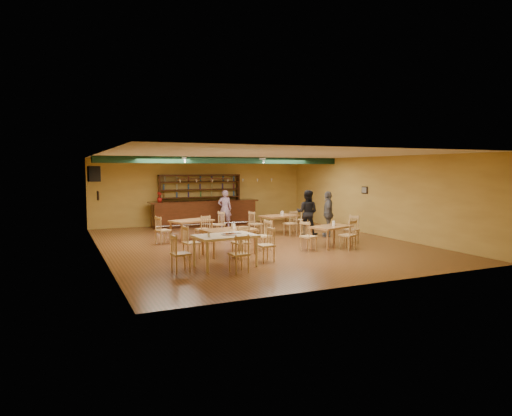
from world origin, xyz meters
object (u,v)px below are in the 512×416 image
dining_table_c (229,242)px  near_table (225,251)px  dining_table_a (192,230)px  dining_table_b (279,224)px  patron_bar (225,209)px  patron_right_a (307,213)px  bar_counter (205,213)px  dining_table_d (331,236)px

dining_table_c → near_table: 1.68m
dining_table_a → near_table: (-0.44, -4.62, 0.05)m
dining_table_b → near_table: size_ratio=0.92×
patron_bar → patron_right_a: patron_right_a is taller
bar_counter → dining_table_b: 3.92m
dining_table_b → dining_table_c: (-3.37, -3.28, 0.02)m
patron_right_a → dining_table_a: bearing=34.9°
dining_table_c → near_table: (-0.68, -1.53, 0.04)m
bar_counter → dining_table_a: bearing=-114.5°
near_table → patron_right_a: size_ratio=0.90×
dining_table_c → dining_table_d: size_ratio=1.11×
dining_table_a → dining_table_b: 3.62m
dining_table_c → patron_bar: bearing=63.3°
dining_table_b → patron_bar: 2.92m
dining_table_d → patron_bar: 6.18m
patron_right_a → bar_counter: bearing=-13.6°
dining_table_a → dining_table_d: dining_table_a is taller
bar_counter → near_table: 8.46m
dining_table_d → patron_right_a: patron_right_a is taller
bar_counter → patron_bar: bearing=-51.7°
patron_bar → dining_table_a: bearing=64.8°
dining_table_a → patron_right_a: bearing=-25.6°
bar_counter → near_table: bar_counter is taller
bar_counter → near_table: size_ratio=3.15×
dining_table_a → dining_table_c: dining_table_c is taller
dining_table_d → near_table: size_ratio=0.88×
bar_counter → patron_right_a: patron_right_a is taller
dining_table_c → dining_table_d: dining_table_c is taller
dining_table_a → patron_bar: size_ratio=0.89×
near_table → patron_right_a: bearing=33.6°
dining_table_a → dining_table_d: (3.75, -3.24, -0.02)m
bar_counter → dining_table_b: bar_counter is taller
dining_table_d → patron_bar: bearing=84.7°
dining_table_b → dining_table_d: 3.44m
near_table → patron_right_a: patron_right_a is taller
patron_bar → dining_table_b: bearing=132.0°
dining_table_c → patron_right_a: bearing=23.3°
dining_table_d → patron_right_a: (0.67, 2.63, 0.52)m
patron_bar → bar_counter: bearing=-37.2°
bar_counter → dining_table_b: size_ratio=3.42×
near_table → dining_table_c: bearing=60.0°
dining_table_b → patron_right_a: 1.24m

